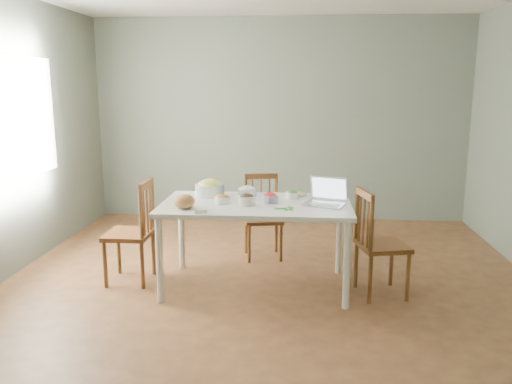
# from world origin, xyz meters

# --- Properties ---
(floor) EXTENTS (5.00, 5.00, 0.00)m
(floor) POSITION_xyz_m (0.00, 0.00, 0.00)
(floor) COLOR #53301D
(floor) RESTS_ON ground
(wall_back) EXTENTS (5.00, 0.00, 2.70)m
(wall_back) POSITION_xyz_m (0.00, 2.50, 1.35)
(wall_back) COLOR #5E695B
(wall_back) RESTS_ON ground
(wall_front) EXTENTS (5.00, 0.00, 2.70)m
(wall_front) POSITION_xyz_m (0.00, -2.50, 1.35)
(wall_front) COLOR #5E695B
(wall_front) RESTS_ON ground
(window_left) EXTENTS (0.04, 1.60, 1.20)m
(window_left) POSITION_xyz_m (-2.48, 0.30, 1.50)
(window_left) COLOR white
(window_left) RESTS_ON ground
(dining_table) EXTENTS (1.68, 0.95, 0.79)m
(dining_table) POSITION_xyz_m (-0.11, -0.03, 0.39)
(dining_table) COLOR white
(dining_table) RESTS_ON floor
(chair_far) EXTENTS (0.46, 0.44, 0.88)m
(chair_far) POSITION_xyz_m (-0.10, 0.79, 0.44)
(chair_far) COLOR #512F10
(chair_far) RESTS_ON floor
(chair_left) EXTENTS (0.41, 0.43, 0.97)m
(chair_left) POSITION_xyz_m (-1.30, 0.01, 0.48)
(chair_left) COLOR #512F10
(chair_left) RESTS_ON floor
(chair_right) EXTENTS (0.48, 0.50, 0.94)m
(chair_right) POSITION_xyz_m (1.01, -0.12, 0.47)
(chair_right) COLOR #512F10
(chair_right) RESTS_ON floor
(bread_boule) EXTENTS (0.22, 0.22, 0.12)m
(bread_boule) POSITION_xyz_m (-0.71, -0.29, 0.85)
(bread_boule) COLOR #B77D3D
(bread_boule) RESTS_ON dining_table
(butter_stick) EXTENTS (0.11, 0.07, 0.03)m
(butter_stick) POSITION_xyz_m (-0.53, -0.44, 0.80)
(butter_stick) COLOR white
(butter_stick) RESTS_ON dining_table
(bowl_squash) EXTENTS (0.28, 0.28, 0.16)m
(bowl_squash) POSITION_xyz_m (-0.57, 0.22, 0.87)
(bowl_squash) COLOR #E3E560
(bowl_squash) RESTS_ON dining_table
(bowl_carrot) EXTENTS (0.17, 0.17, 0.08)m
(bowl_carrot) POSITION_xyz_m (-0.41, -0.07, 0.83)
(bowl_carrot) COLOR orange
(bowl_carrot) RESTS_ON dining_table
(bowl_onion) EXTENTS (0.23, 0.23, 0.10)m
(bowl_onion) POSITION_xyz_m (-0.22, 0.25, 0.84)
(bowl_onion) COLOR silver
(bowl_onion) RESTS_ON dining_table
(bowl_mushroom) EXTENTS (0.20, 0.20, 0.10)m
(bowl_mushroom) POSITION_xyz_m (-0.18, -0.13, 0.84)
(bowl_mushroom) COLOR black
(bowl_mushroom) RESTS_ON dining_table
(bowl_redpep) EXTENTS (0.19, 0.19, 0.09)m
(bowl_redpep) POSITION_xyz_m (0.01, 0.01, 0.83)
(bowl_redpep) COLOR red
(bowl_redpep) RESTS_ON dining_table
(bowl_broccoli) EXTENTS (0.14, 0.14, 0.08)m
(bowl_broccoli) POSITION_xyz_m (0.21, 0.18, 0.83)
(bowl_broccoli) COLOR #1A6912
(bowl_broccoli) RESTS_ON dining_table
(flatbread) EXTENTS (0.22, 0.22, 0.02)m
(flatbread) POSITION_xyz_m (0.25, 0.33, 0.80)
(flatbread) COLOR tan
(flatbread) RESTS_ON dining_table
(basil_bunch) EXTENTS (0.19, 0.19, 0.02)m
(basil_bunch) POSITION_xyz_m (0.15, -0.24, 0.80)
(basil_bunch) COLOR #1C7325
(basil_bunch) RESTS_ON dining_table
(laptop) EXTENTS (0.42, 0.39, 0.23)m
(laptop) POSITION_xyz_m (0.49, -0.07, 0.91)
(laptop) COLOR silver
(laptop) RESTS_ON dining_table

